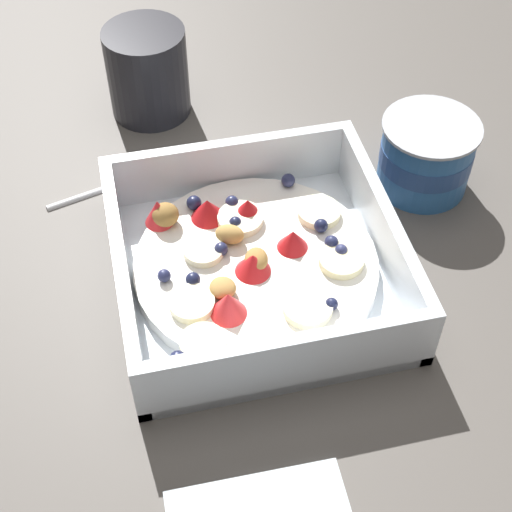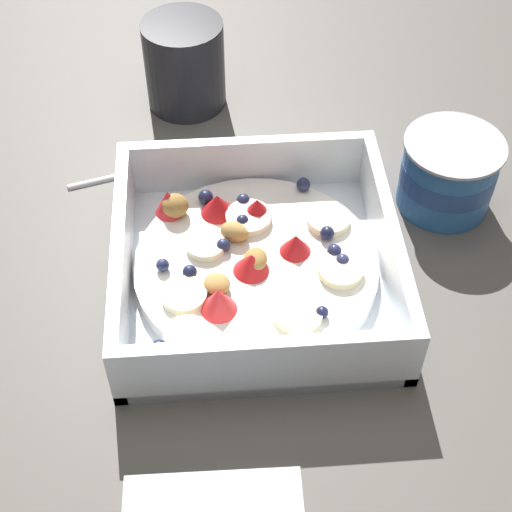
% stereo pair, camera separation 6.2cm
% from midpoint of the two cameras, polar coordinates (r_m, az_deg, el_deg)
% --- Properties ---
extents(ground_plane, '(2.40, 2.40, 0.00)m').
position_cam_midpoint_polar(ground_plane, '(0.65, 3.79, -1.27)').
color(ground_plane, '#56514C').
extents(fruit_bowl, '(0.22, 0.22, 0.06)m').
position_cam_midpoint_polar(fruit_bowl, '(0.62, 2.68, -0.78)').
color(fruit_bowl, white).
rests_on(fruit_bowl, ground).
extents(spoon, '(0.06, 0.17, 0.01)m').
position_cam_midpoint_polar(spoon, '(0.74, -2.20, 7.30)').
color(spoon, silver).
rests_on(spoon, ground).
extents(yogurt_cup, '(0.09, 0.09, 0.07)m').
position_cam_midpoint_polar(yogurt_cup, '(0.70, 16.52, 5.77)').
color(yogurt_cup, '#3370B7').
rests_on(yogurt_cup, ground).
extents(coffee_mug, '(0.11, 0.08, 0.09)m').
position_cam_midpoint_polar(coffee_mug, '(0.79, -3.04, 14.02)').
color(coffee_mug, black).
rests_on(coffee_mug, ground).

